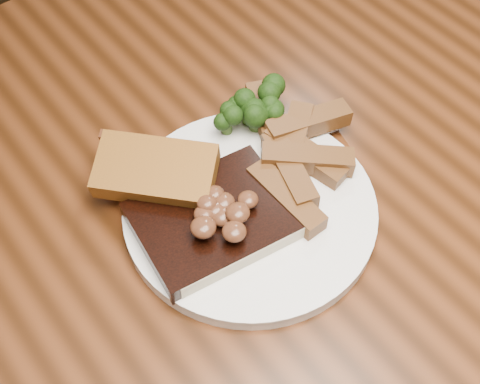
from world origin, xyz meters
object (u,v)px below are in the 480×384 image
at_px(plate, 250,211).
at_px(garlic_bread, 158,183).
at_px(steak, 214,220).
at_px(potato_wedges, 292,156).
at_px(dining_table, 227,250).

relative_size(plate, garlic_bread, 2.18).
xyz_separation_m(steak, potato_wedges, (0.12, 0.01, 0.00)).
height_order(plate, potato_wedges, potato_wedges).
relative_size(dining_table, steak, 10.47).
distance_m(dining_table, steak, 0.12).
bearing_deg(dining_table, plate, -62.14).
distance_m(steak, potato_wedges, 0.12).
bearing_deg(steak, plate, 1.89).
xyz_separation_m(plate, potato_wedges, (0.07, 0.02, 0.02)).
xyz_separation_m(dining_table, plate, (0.01, -0.03, 0.10)).
height_order(steak, garlic_bread, garlic_bread).
xyz_separation_m(steak, garlic_bread, (-0.02, 0.07, 0.00)).
bearing_deg(garlic_bread, potato_wedges, 24.25).
bearing_deg(garlic_bread, steak, -27.42).
xyz_separation_m(dining_table, garlic_bread, (-0.05, 0.05, 0.12)).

